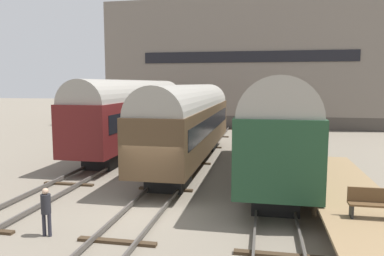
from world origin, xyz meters
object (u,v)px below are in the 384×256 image
object	(u,v)px
person_worker	(46,208)
train_car_green	(273,122)
bench	(372,202)
train_car_brown	(190,119)
train_car_maroon	(136,110)

from	to	relation	value
person_worker	train_car_green	bearing A→B (deg)	51.59
bench	person_worker	bearing A→B (deg)	-173.83
train_car_brown	train_car_green	bearing A→B (deg)	-26.92
train_car_green	person_worker	distance (m)	12.21
train_car_maroon	train_car_brown	distance (m)	6.47
train_car_green	bench	bearing A→B (deg)	-71.46
bench	person_worker	xyz separation A→B (m)	(-10.27, -1.11, -0.46)
train_car_green	person_worker	bearing A→B (deg)	-128.41
train_car_green	person_worker	size ratio (longest dim) A/B	9.48
train_car_brown	person_worker	size ratio (longest dim) A/B	10.23
train_car_green	person_worker	world-z (taller)	train_car_green
bench	person_worker	distance (m)	10.34
train_car_maroon	person_worker	xyz separation A→B (m)	(2.51, -16.08, -2.04)
bench	person_worker	size ratio (longest dim) A/B	0.86
person_worker	train_car_maroon	bearing A→B (deg)	98.87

